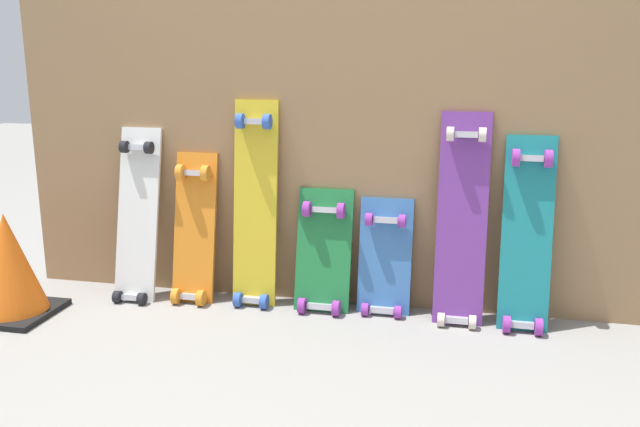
# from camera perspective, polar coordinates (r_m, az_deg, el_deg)

# --- Properties ---
(ground_plane) EXTENTS (12.00, 12.00, 0.00)m
(ground_plane) POSITION_cam_1_polar(r_m,az_deg,el_deg) (3.01, 0.29, -7.54)
(ground_plane) COLOR gray
(plywood_wall_panel) EXTENTS (2.75, 0.04, 1.51)m
(plywood_wall_panel) POSITION_cam_1_polar(r_m,az_deg,el_deg) (2.89, 0.60, 7.09)
(plywood_wall_panel) COLOR #99724C
(plywood_wall_panel) RESTS_ON ground
(skateboard_white) EXTENTS (0.19, 0.25, 0.81)m
(skateboard_white) POSITION_cam_1_polar(r_m,az_deg,el_deg) (3.12, -14.89, -0.73)
(skateboard_white) COLOR silver
(skateboard_white) RESTS_ON ground
(skateboard_orange) EXTENTS (0.19, 0.21, 0.70)m
(skateboard_orange) POSITION_cam_1_polar(r_m,az_deg,el_deg) (3.04, -10.40, -1.74)
(skateboard_orange) COLOR orange
(skateboard_orange) RESTS_ON ground
(skateboard_yellow) EXTENTS (0.19, 0.18, 0.93)m
(skateboard_yellow) POSITION_cam_1_polar(r_m,az_deg,el_deg) (2.94, -5.41, 0.16)
(skateboard_yellow) COLOR gold
(skateboard_yellow) RESTS_ON ground
(skateboard_green) EXTENTS (0.23, 0.20, 0.57)m
(skateboard_green) POSITION_cam_1_polar(r_m,az_deg,el_deg) (2.90, 0.26, -3.71)
(skateboard_green) COLOR #1E7238
(skateboard_green) RESTS_ON ground
(skateboard_blue) EXTENTS (0.22, 0.16, 0.55)m
(skateboard_blue) POSITION_cam_1_polar(r_m,az_deg,el_deg) (2.88, 5.37, -4.24)
(skateboard_blue) COLOR #386BAD
(skateboard_blue) RESTS_ON ground
(skateboard_purple) EXTENTS (0.20, 0.21, 0.91)m
(skateboard_purple) POSITION_cam_1_polar(r_m,az_deg,el_deg) (2.79, 11.63, -1.17)
(skateboard_purple) COLOR #6B338C
(skateboard_purple) RESTS_ON ground
(skateboard_teal) EXTENTS (0.19, 0.22, 0.82)m
(skateboard_teal) POSITION_cam_1_polar(r_m,az_deg,el_deg) (2.80, 16.72, -2.26)
(skateboard_teal) COLOR #197A7F
(skateboard_teal) RESTS_ON ground
(traffic_cone) EXTENTS (0.33, 0.33, 0.44)m
(traffic_cone) POSITION_cam_1_polar(r_m,az_deg,el_deg) (3.10, -24.36, -3.96)
(traffic_cone) COLOR black
(traffic_cone) RESTS_ON ground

